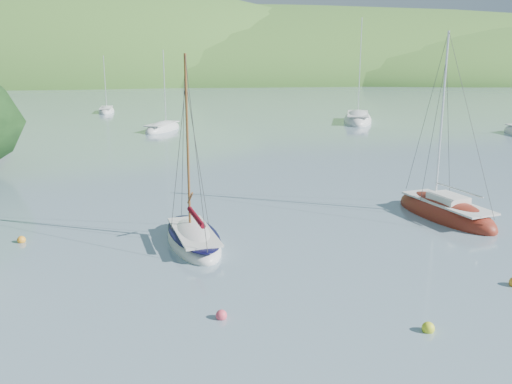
{
  "coord_description": "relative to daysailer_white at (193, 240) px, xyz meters",
  "views": [
    {
      "loc": [
        -2.89,
        -18.2,
        9.22
      ],
      "look_at": [
        -0.72,
        8.0,
        2.51
      ],
      "focal_mm": 40.0,
      "sensor_mm": 36.0,
      "label": 1
    }
  ],
  "objects": [
    {
      "name": "distant_sloop_a",
      "position": [
        -4.4,
        38.88,
        -0.05
      ],
      "size": [
        4.9,
        7.19,
        9.7
      ],
      "rotation": [
        0.0,
        0.0,
        -0.41
      ],
      "color": "white",
      "rests_on": "ground"
    },
    {
      "name": "distant_sloop_c",
      "position": [
        -13.93,
        58.12,
        -0.06
      ],
      "size": [
        2.64,
        6.27,
        8.72
      ],
      "rotation": [
        0.0,
        0.0,
        0.08
      ],
      "color": "white",
      "rests_on": "ground"
    },
    {
      "name": "daysailer_white",
      "position": [
        0.0,
        0.0,
        0.0
      ],
      "size": [
        3.65,
        6.6,
        9.59
      ],
      "rotation": [
        0.0,
        0.0,
        0.23
      ],
      "color": "white",
      "rests_on": "ground"
    },
    {
      "name": "mooring_buoys",
      "position": [
        7.9,
        -4.2,
        -0.1
      ],
      "size": [
        26.6,
        11.3,
        0.48
      ],
      "color": "yellow",
      "rests_on": "ground"
    },
    {
      "name": "distant_sloop_b",
      "position": [
        19.51,
        44.2,
        0.0
      ],
      "size": [
        5.71,
        10.24,
        13.83
      ],
      "rotation": [
        0.0,
        0.0,
        -0.25
      ],
      "color": "white",
      "rests_on": "ground"
    },
    {
      "name": "sloop_red",
      "position": [
        13.89,
        3.35,
        -0.01
      ],
      "size": [
        4.7,
        7.8,
        10.92
      ],
      "rotation": [
        0.0,
        0.0,
        0.32
      ],
      "color": "maroon",
      "rests_on": "ground"
    },
    {
      "name": "ground",
      "position": [
        3.75,
        -7.94,
        -0.22
      ],
      "size": [
        700.0,
        700.0,
        0.0
      ],
      "primitive_type": "plane",
      "color": "gray",
      "rests_on": "ground"
    },
    {
      "name": "shoreline_hills",
      "position": [
        -5.91,
        164.48,
        -0.22
      ],
      "size": [
        690.0,
        135.0,
        56.0
      ],
      "color": "#32752C",
      "rests_on": "ground"
    }
  ]
}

